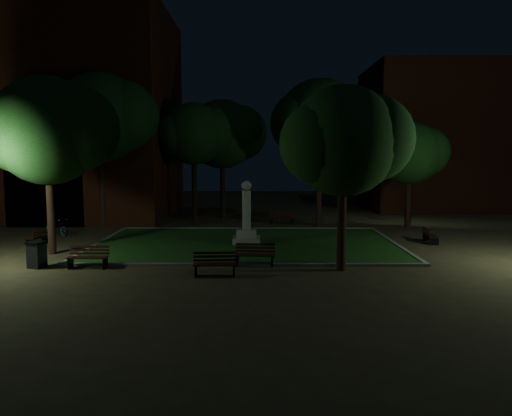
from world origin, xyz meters
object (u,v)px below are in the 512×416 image
at_px(trash_bin, 37,255).
at_px(bench_west_near, 88,258).
at_px(monument, 247,226).
at_px(bicycle, 57,227).
at_px(bench_far_side, 282,218).
at_px(bench_near_right, 255,256).
at_px(bench_near_left, 215,265).
at_px(bench_right_side, 430,236).
at_px(bench_left_side, 39,238).

bearing_deg(trash_bin, bench_west_near, -0.33).
relative_size(monument, bicycle, 1.71).
bearing_deg(bench_west_near, bench_far_side, 55.92).
distance_m(bench_near_right, bench_west_near, 6.80).
height_order(monument, bench_near_left, monument).
relative_size(bench_right_side, bench_far_side, 0.94).
relative_size(monument, bench_near_right, 1.88).
relative_size(bench_west_near, bench_left_side, 1.11).
height_order(bench_near_left, bench_near_right, bench_near_right).
bearing_deg(bench_near_right, bench_left_side, 162.25).
relative_size(monument, bench_far_side, 2.03).
bearing_deg(bench_left_side, trash_bin, 35.69).
height_order(bench_west_near, bench_left_side, bench_west_near).
xyz_separation_m(bench_near_right, trash_bin, (-8.89, -0.44, 0.12)).
height_order(bench_west_near, bench_far_side, bench_west_near).
height_order(bench_near_left, trash_bin, trash_bin).
distance_m(monument, bench_west_near, 8.35).
relative_size(bench_near_right, bench_right_side, 1.15).
xyz_separation_m(bench_near_right, bench_right_side, (9.08, 5.45, -0.05)).
bearing_deg(trash_bin, bench_near_right, 2.86).
relative_size(bench_west_near, bicycle, 0.87).
distance_m(bench_near_left, bicycle, 13.53).
relative_size(monument, trash_bin, 2.98).
distance_m(bench_right_side, bench_far_side, 10.22).
relative_size(bench_near_left, bench_right_side, 1.12).
relative_size(bench_near_right, bicycle, 0.91).
relative_size(bench_near_left, bench_far_side, 1.06).
bearing_deg(bench_west_near, bench_left_side, 129.06).
height_order(monument, bench_right_side, monument).
bearing_deg(bench_near_left, bench_near_right, 45.32).
height_order(bench_near_right, bench_right_side, bench_near_right).
xyz_separation_m(bench_right_side, bench_far_side, (-7.42, 7.02, 0.02)).
distance_m(monument, bench_near_right, 5.04).
bearing_deg(bench_near_right, bench_west_near, -171.15).
bearing_deg(monument, bench_far_side, 74.02).
xyz_separation_m(bench_right_side, bicycle, (-20.41, 2.12, 0.12)).
distance_m(bench_right_side, bicycle, 20.52).
bearing_deg(bicycle, bench_near_right, -93.91).
height_order(bench_west_near, bicycle, bicycle).
xyz_separation_m(monument, bench_near_right, (0.48, -4.99, -0.53)).
height_order(bench_far_side, bicycle, bicycle).
distance_m(bench_near_right, bench_right_side, 10.59).
relative_size(bench_near_right, trash_bin, 1.58).
relative_size(bench_near_right, bench_west_near, 1.05).
bearing_deg(bench_west_near, trash_bin, 178.76).
bearing_deg(bench_west_near, monument, 39.93).
bearing_deg(bench_far_side, bench_left_side, 38.11).
relative_size(bench_near_right, bench_far_side, 1.08).
bearing_deg(bench_right_side, trash_bin, 112.35).
xyz_separation_m(bench_left_side, trash_bin, (2.17, -5.08, 0.19)).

